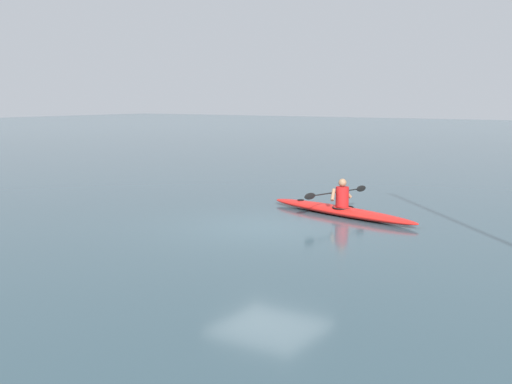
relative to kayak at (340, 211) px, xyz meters
The scene contains 3 objects.
ground_plane 2.51m from the kayak, 74.67° to the left, with size 160.00×160.00×0.00m, color #334C56.
kayak is the anchor object (origin of this frame).
kayaker 0.44m from the kayak, 165.05° to the left, with size 0.70×2.37×0.74m.
Camera 1 is at (-7.79, 12.38, 3.07)m, focal length 43.99 mm.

